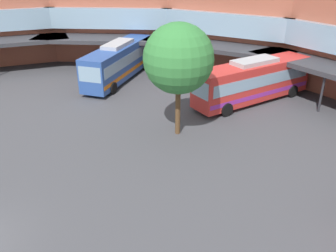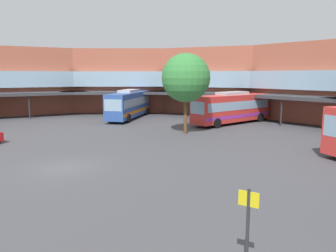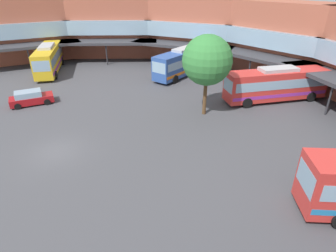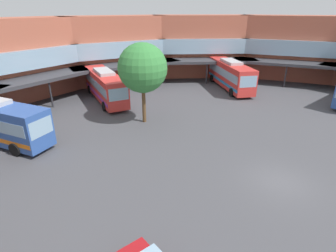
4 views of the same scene
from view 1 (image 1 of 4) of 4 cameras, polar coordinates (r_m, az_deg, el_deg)
station_building at (r=26.63m, az=7.25°, el=10.55°), size 71.14×43.63×9.65m
bus_0 at (r=36.95m, az=-7.83°, el=10.18°), size 6.99×11.68×3.83m
bus_1 at (r=31.72m, az=13.30°, el=7.04°), size 5.37×11.66×3.79m
plaza_tree at (r=24.00m, az=1.68°, el=10.61°), size 4.72×4.72×7.86m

